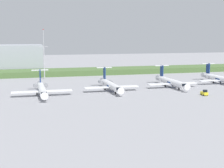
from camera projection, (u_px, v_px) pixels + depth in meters
name	position (u px, v px, depth m)	size (l,w,h in m)	color
ground_plane	(102.00, 85.00, 156.17)	(500.00, 500.00, 0.00)	#939399
grass_berm	(84.00, 72.00, 198.74)	(320.00, 20.00, 3.09)	#4C6B38
regional_jet_second	(42.00, 89.00, 128.02)	(22.81, 31.00, 9.00)	white
regional_jet_third	(110.00, 85.00, 138.62)	(22.81, 31.00, 9.00)	white
regional_jet_fourth	(171.00, 82.00, 148.42)	(22.81, 31.00, 9.00)	white
regional_jet_fifth	(219.00, 78.00, 159.77)	(22.81, 31.00, 9.00)	white
antenna_mast	(44.00, 59.00, 174.46)	(4.40, 0.50, 26.39)	#B2B2B7
baggage_tug	(204.00, 93.00, 127.98)	(1.72, 3.20, 2.30)	yellow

